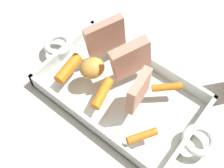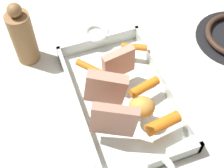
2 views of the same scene
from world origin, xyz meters
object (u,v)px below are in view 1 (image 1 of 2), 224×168
at_px(roast_slice_thin, 138,91).
at_px(baby_carrot_center_left, 102,93).
at_px(baby_carrot_southeast, 68,68).
at_px(baby_carrot_northwest, 167,87).
at_px(roasting_dish, 121,92).
at_px(roast_slice_outer, 105,37).
at_px(potato_halved, 92,68).
at_px(baby_carrot_short, 142,136).
at_px(roast_slice_thick, 131,59).

xyz_separation_m(roast_slice_thin, baby_carrot_center_left, (-0.06, -0.04, -0.02)).
relative_size(baby_carrot_southeast, baby_carrot_center_left, 1.05).
relative_size(baby_carrot_northwest, baby_carrot_center_left, 0.90).
distance_m(roasting_dish, roast_slice_outer, 0.12).
xyz_separation_m(baby_carrot_northwest, baby_carrot_center_left, (-0.09, -0.09, 0.00)).
xyz_separation_m(roast_slice_outer, baby_carrot_center_left, (0.07, -0.09, -0.03)).
bearing_deg(potato_halved, baby_carrot_northwest, 25.16).
height_order(baby_carrot_southeast, potato_halved, potato_halved).
height_order(roast_slice_thin, baby_carrot_northwest, roast_slice_thin).
relative_size(roasting_dish, roast_slice_thin, 6.17).
bearing_deg(baby_carrot_northwest, potato_halved, -154.84).
relative_size(baby_carrot_northwest, potato_halved, 1.16).
xyz_separation_m(baby_carrot_northwest, baby_carrot_short, (0.02, -0.11, -0.00)).
distance_m(roast_slice_thin, baby_carrot_short, 0.08).
bearing_deg(baby_carrot_short, baby_carrot_northwest, 100.59).
bearing_deg(baby_carrot_center_left, baby_carrot_southeast, 179.49).
relative_size(roast_slice_thin, baby_carrot_center_left, 1.05).
bearing_deg(baby_carrot_northwest, baby_carrot_center_left, -134.19).
height_order(roasting_dish, roast_slice_thin, roast_slice_thin).
bearing_deg(roasting_dish, roast_slice_thick, 102.40).
height_order(roasting_dish, baby_carrot_short, baby_carrot_short).
relative_size(roasting_dish, baby_carrot_southeast, 6.16).
xyz_separation_m(roast_slice_thick, baby_carrot_southeast, (-0.10, -0.08, -0.03)).
bearing_deg(roast_slice_thick, baby_carrot_short, -44.77).
bearing_deg(baby_carrot_center_left, baby_carrot_northwest, 45.81).
xyz_separation_m(roast_slice_thick, baby_carrot_short, (0.11, -0.10, -0.03)).
xyz_separation_m(baby_carrot_southeast, potato_halved, (0.04, 0.03, 0.01)).
bearing_deg(baby_carrot_center_left, roast_slice_outer, 126.30).
xyz_separation_m(roasting_dish, baby_carrot_center_left, (-0.01, -0.04, 0.04)).
xyz_separation_m(roast_slice_thin, baby_carrot_southeast, (-0.15, -0.03, -0.02)).
bearing_deg(baby_carrot_northwest, baby_carrot_short, -79.41).
distance_m(roast_slice_outer, baby_carrot_center_left, 0.12).
distance_m(roasting_dish, baby_carrot_northwest, 0.10).
relative_size(roast_slice_thick, baby_carrot_northwest, 1.33).
distance_m(roast_slice_thick, baby_carrot_southeast, 0.13).
height_order(roast_slice_thick, potato_halved, roast_slice_thick).
distance_m(baby_carrot_southeast, baby_carrot_center_left, 0.09).
distance_m(roast_slice_thin, baby_carrot_northwest, 0.07).
bearing_deg(baby_carrot_southeast, baby_carrot_short, -6.52).
xyz_separation_m(roasting_dish, potato_halved, (-0.06, -0.01, 0.05)).
bearing_deg(roast_slice_outer, roast_slice_thin, -24.17).
height_order(baby_carrot_northwest, baby_carrot_center_left, baby_carrot_center_left).
bearing_deg(baby_carrot_center_left, baby_carrot_short, -11.34).
distance_m(roasting_dish, baby_carrot_short, 0.12).
relative_size(roast_slice_thick, roast_slice_thin, 1.15).
bearing_deg(baby_carrot_center_left, potato_halved, 150.48).
distance_m(roast_slice_outer, baby_carrot_short, 0.21).
xyz_separation_m(baby_carrot_short, baby_carrot_center_left, (-0.11, 0.02, 0.00)).
bearing_deg(potato_halved, baby_carrot_short, -17.30).
distance_m(roast_slice_thick, roast_slice_thin, 0.07).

